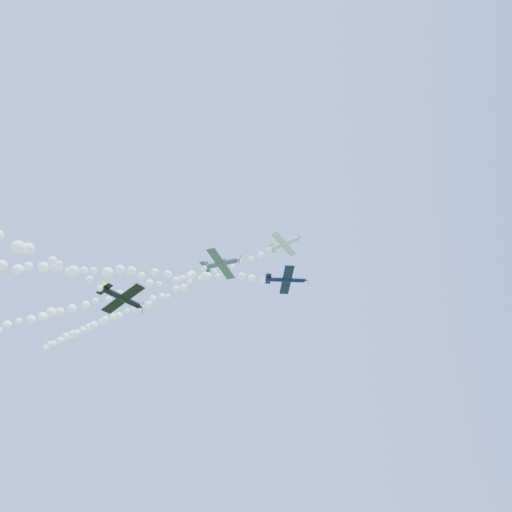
% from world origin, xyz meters
% --- Properties ---
extents(plane_white, '(6.74, 7.14, 2.24)m').
position_xyz_m(plane_white, '(8.53, 2.38, 54.05)').
color(plane_white, silver).
extents(smoke_trail_white, '(66.81, 32.02, 2.93)m').
position_xyz_m(smoke_trail_white, '(-26.63, 18.52, 53.75)').
color(smoke_trail_white, white).
extents(plane_navy, '(8.14, 8.62, 2.35)m').
position_xyz_m(plane_navy, '(8.52, 3.90, 46.83)').
color(plane_navy, '#0C0F37').
extents(smoke_trail_navy, '(68.36, 19.48, 3.14)m').
position_xyz_m(smoke_trail_navy, '(-27.96, -5.32, 46.62)').
color(smoke_trail_navy, white).
extents(plane_grey, '(7.56, 8.03, 2.84)m').
position_xyz_m(plane_grey, '(-1.96, -3.33, 46.36)').
color(plane_grey, '#3C4757').
extents(smoke_trail_grey, '(79.01, 22.99, 3.36)m').
position_xyz_m(smoke_trail_grey, '(-43.60, 7.72, 45.98)').
color(smoke_trail_grey, white).
extents(plane_black, '(7.07, 6.75, 1.95)m').
position_xyz_m(plane_black, '(-12.24, -14.56, 33.31)').
color(plane_black, black).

